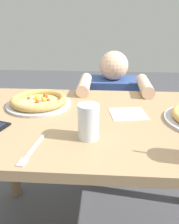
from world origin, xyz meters
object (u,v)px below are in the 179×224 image
(diner_seated, at_px, (111,124))
(water_cup_clear, at_px, (88,121))
(pizza_far, at_px, (39,101))
(fork, at_px, (31,151))

(diner_seated, bearing_deg, water_cup_clear, -98.03)
(pizza_far, distance_m, diner_seated, 0.71)
(water_cup_clear, xyz_separation_m, fork, (-0.19, -0.11, -0.07))
(fork, bearing_deg, diner_seated, 71.72)
(diner_seated, bearing_deg, pizza_far, -128.44)
(fork, xyz_separation_m, diner_seated, (0.30, 0.90, -0.33))
(pizza_far, relative_size, fork, 1.58)
(water_cup_clear, bearing_deg, fork, -150.15)
(pizza_far, height_order, diner_seated, diner_seated)
(pizza_far, relative_size, water_cup_clear, 2.42)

